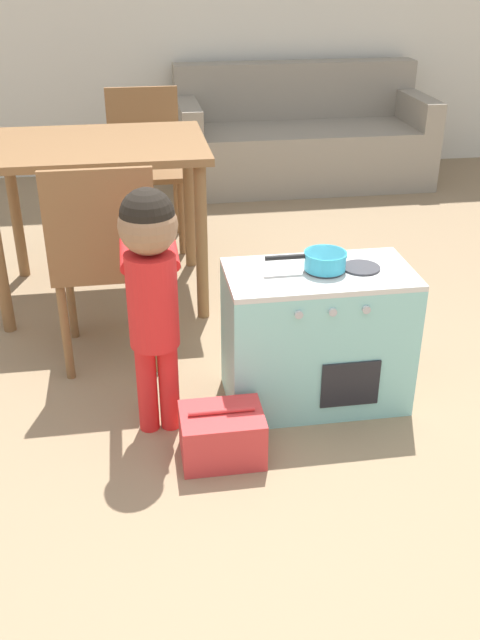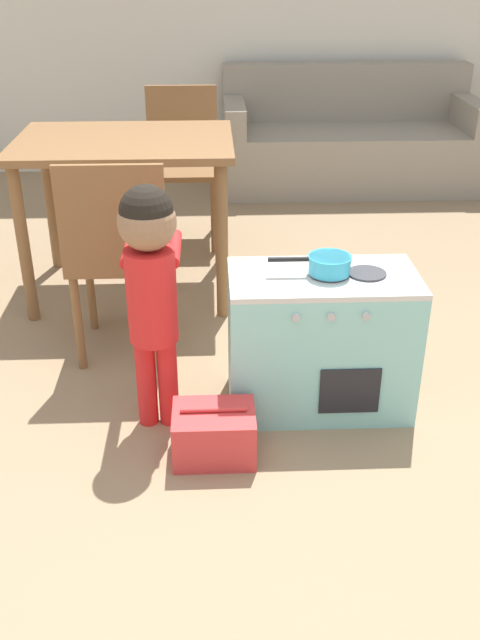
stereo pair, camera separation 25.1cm
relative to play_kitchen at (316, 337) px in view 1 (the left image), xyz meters
The scene contains 9 objects.
ground_plane 0.90m from the play_kitchen, 110.03° to the right, with size 16.00×16.00×0.00m, color #8E7556.
play_kitchen is the anchor object (origin of this frame).
toy_pot 0.32m from the play_kitchen, ahead, with size 0.30×0.15×0.06m.
child_figure 0.70m from the play_kitchen, behind, with size 0.20×0.36×0.91m.
toy_basket 0.54m from the play_kitchen, 142.56° to the right, with size 0.28×0.21×0.20m.
dining_table 1.39m from the play_kitchen, 126.76° to the left, with size 1.02×0.75×0.78m.
dining_chair_near 0.90m from the play_kitchen, 152.59° to the left, with size 0.41×0.41×0.87m.
dining_chair_far 1.90m from the play_kitchen, 107.14° to the left, with size 0.41×0.41×0.87m.
couch 2.94m from the play_kitchen, 77.94° to the left, with size 1.81×0.81×0.82m.
Camera 1 is at (-0.36, -1.47, 1.58)m, focal length 40.00 mm.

